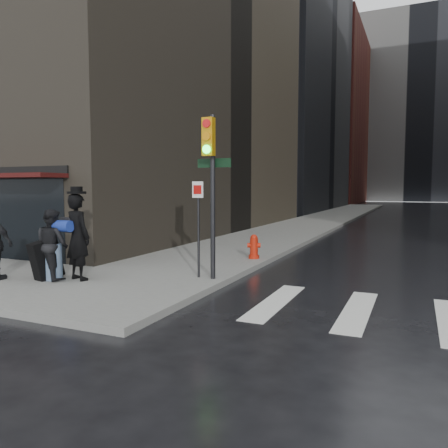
{
  "coord_description": "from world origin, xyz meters",
  "views": [
    {
      "loc": [
        6.07,
        -7.38,
        2.31
      ],
      "look_at": [
        1.14,
        3.75,
        1.3
      ],
      "focal_mm": 35.0,
      "sensor_mm": 36.0,
      "label": 1
    }
  ],
  "objects_px": {
    "traffic_light": "(210,174)",
    "fire_hydrant": "(254,248)",
    "man_jeans": "(53,244)",
    "man_overcoat": "(71,240)"
  },
  "relations": [
    {
      "from": "traffic_light",
      "to": "fire_hydrant",
      "type": "height_order",
      "value": "traffic_light"
    },
    {
      "from": "man_jeans",
      "to": "fire_hydrant",
      "type": "height_order",
      "value": "man_jeans"
    },
    {
      "from": "man_jeans",
      "to": "traffic_light",
      "type": "bearing_deg",
      "value": -141.37
    },
    {
      "from": "man_jeans",
      "to": "man_overcoat",
      "type": "bearing_deg",
      "value": -143.96
    },
    {
      "from": "man_overcoat",
      "to": "fire_hydrant",
      "type": "bearing_deg",
      "value": -106.78
    },
    {
      "from": "man_jeans",
      "to": "fire_hydrant",
      "type": "distance_m",
      "value": 5.85
    },
    {
      "from": "man_jeans",
      "to": "fire_hydrant",
      "type": "bearing_deg",
      "value": -109.93
    },
    {
      "from": "fire_hydrant",
      "to": "man_jeans",
      "type": "bearing_deg",
      "value": -124.17
    },
    {
      "from": "man_overcoat",
      "to": "fire_hydrant",
      "type": "xyz_separation_m",
      "value": [
        2.86,
        4.66,
        -0.61
      ]
    },
    {
      "from": "traffic_light",
      "to": "fire_hydrant",
      "type": "bearing_deg",
      "value": 92.8
    }
  ]
}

